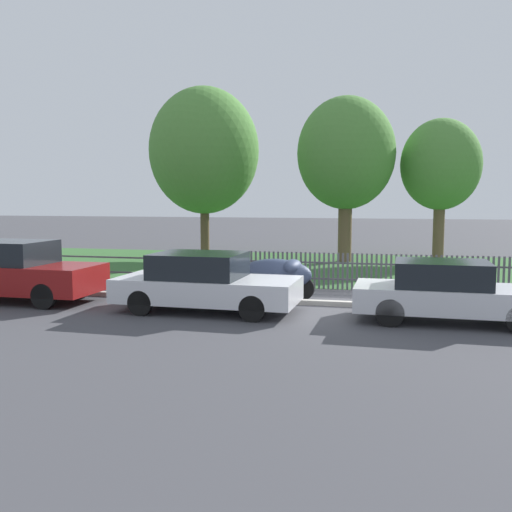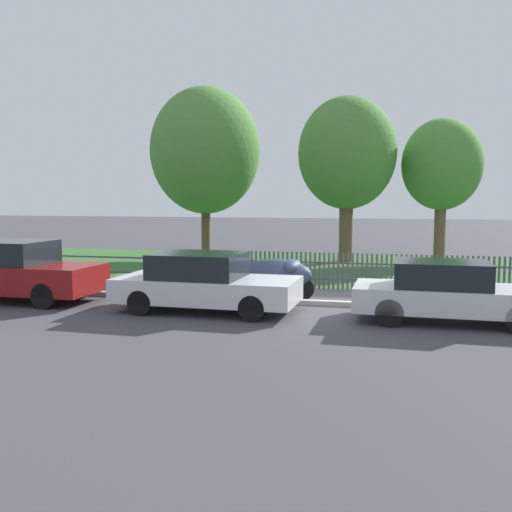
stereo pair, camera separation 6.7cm
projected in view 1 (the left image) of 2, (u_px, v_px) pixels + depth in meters
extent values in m
plane|color=#424247|center=(337.00, 307.00, 13.89)|extent=(120.00, 120.00, 0.00)
cube|color=#B2ADA3|center=(337.00, 303.00, 13.98)|extent=(38.55, 0.20, 0.12)
cube|color=#33602D|center=(355.00, 268.00, 21.45)|extent=(38.55, 10.36, 0.01)
cube|color=#4C4C51|center=(345.00, 279.00, 16.43)|extent=(38.55, 0.03, 0.05)
cube|color=#4C4C51|center=(345.00, 263.00, 16.38)|extent=(38.55, 0.03, 0.05)
cube|color=#4C4C51|center=(170.00, 266.00, 17.58)|extent=(0.06, 0.03, 1.07)
cube|color=#4C4C51|center=(175.00, 267.00, 17.54)|extent=(0.06, 0.03, 1.07)
cube|color=#4C4C51|center=(179.00, 267.00, 17.51)|extent=(0.06, 0.03, 1.07)
cube|color=#4C4C51|center=(183.00, 267.00, 17.48)|extent=(0.06, 0.03, 1.07)
cube|color=#4C4C51|center=(187.00, 267.00, 17.45)|extent=(0.06, 0.03, 1.07)
cube|color=#4C4C51|center=(191.00, 267.00, 17.42)|extent=(0.06, 0.03, 1.07)
cube|color=#4C4C51|center=(195.00, 267.00, 17.39)|extent=(0.06, 0.03, 1.07)
cube|color=#4C4C51|center=(200.00, 267.00, 17.36)|extent=(0.06, 0.03, 1.07)
cube|color=#4C4C51|center=(204.00, 267.00, 17.33)|extent=(0.06, 0.03, 1.07)
cube|color=#4C4C51|center=(208.00, 268.00, 17.30)|extent=(0.06, 0.03, 1.07)
cube|color=#4C4C51|center=(212.00, 268.00, 17.27)|extent=(0.06, 0.03, 1.07)
cube|color=#4C4C51|center=(217.00, 268.00, 17.24)|extent=(0.06, 0.03, 1.07)
cube|color=#4C4C51|center=(221.00, 268.00, 17.21)|extent=(0.06, 0.03, 1.07)
cube|color=#4C4C51|center=(225.00, 268.00, 17.18)|extent=(0.06, 0.03, 1.07)
cube|color=#4C4C51|center=(230.00, 268.00, 17.15)|extent=(0.06, 0.03, 1.07)
cube|color=#4C4C51|center=(234.00, 268.00, 17.12)|extent=(0.06, 0.03, 1.07)
cube|color=#4C4C51|center=(238.00, 268.00, 17.09)|extent=(0.06, 0.03, 1.07)
cube|color=#4C4C51|center=(243.00, 269.00, 17.06)|extent=(0.06, 0.03, 1.07)
cube|color=#4C4C51|center=(247.00, 269.00, 17.03)|extent=(0.06, 0.03, 1.07)
cube|color=#4C4C51|center=(251.00, 269.00, 17.00)|extent=(0.06, 0.03, 1.07)
cube|color=#4C4C51|center=(256.00, 269.00, 16.97)|extent=(0.06, 0.03, 1.07)
cube|color=#4C4C51|center=(260.00, 269.00, 16.94)|extent=(0.06, 0.03, 1.07)
cube|color=#4C4C51|center=(265.00, 269.00, 16.91)|extent=(0.06, 0.03, 1.07)
cube|color=#4C4C51|center=(269.00, 269.00, 16.88)|extent=(0.06, 0.03, 1.07)
cube|color=#4C4C51|center=(274.00, 269.00, 16.85)|extent=(0.06, 0.03, 1.07)
cube|color=#4C4C51|center=(278.00, 270.00, 16.82)|extent=(0.06, 0.03, 1.07)
cube|color=#4C4C51|center=(283.00, 270.00, 16.79)|extent=(0.06, 0.03, 1.07)
cube|color=#4C4C51|center=(287.00, 270.00, 16.76)|extent=(0.06, 0.03, 1.07)
cube|color=#4C4C51|center=(292.00, 270.00, 16.73)|extent=(0.06, 0.03, 1.07)
cube|color=#4C4C51|center=(296.00, 270.00, 16.70)|extent=(0.06, 0.03, 1.07)
cube|color=#4C4C51|center=(301.00, 270.00, 16.67)|extent=(0.06, 0.03, 1.07)
cube|color=#4C4C51|center=(305.00, 270.00, 16.64)|extent=(0.06, 0.03, 1.07)
cube|color=#4C4C51|center=(310.00, 270.00, 16.61)|extent=(0.06, 0.03, 1.07)
cube|color=#4C4C51|center=(315.00, 271.00, 16.58)|extent=(0.06, 0.03, 1.07)
cube|color=#4C4C51|center=(319.00, 271.00, 16.55)|extent=(0.06, 0.03, 1.07)
cube|color=#4C4C51|center=(324.00, 271.00, 16.52)|extent=(0.06, 0.03, 1.07)
cube|color=#4C4C51|center=(329.00, 271.00, 16.49)|extent=(0.06, 0.03, 1.07)
cube|color=#4C4C51|center=(333.00, 271.00, 16.46)|extent=(0.06, 0.03, 1.07)
cube|color=#4C4C51|center=(338.00, 271.00, 16.43)|extent=(0.06, 0.03, 1.07)
cube|color=#4C4C51|center=(343.00, 271.00, 16.40)|extent=(0.06, 0.03, 1.07)
cube|color=#4C4C51|center=(347.00, 272.00, 16.37)|extent=(0.06, 0.03, 1.07)
cube|color=#4C4C51|center=(352.00, 272.00, 16.34)|extent=(0.06, 0.03, 1.07)
cube|color=#4C4C51|center=(357.00, 272.00, 16.31)|extent=(0.06, 0.03, 1.07)
cube|color=#4C4C51|center=(362.00, 272.00, 16.27)|extent=(0.06, 0.03, 1.07)
cube|color=#4C4C51|center=(367.00, 272.00, 16.24)|extent=(0.06, 0.03, 1.07)
cube|color=#4C4C51|center=(371.00, 272.00, 16.21)|extent=(0.06, 0.03, 1.07)
cube|color=#4C4C51|center=(376.00, 272.00, 16.18)|extent=(0.06, 0.03, 1.07)
cube|color=#4C4C51|center=(381.00, 272.00, 16.15)|extent=(0.06, 0.03, 1.07)
cube|color=#4C4C51|center=(386.00, 273.00, 16.12)|extent=(0.06, 0.03, 1.07)
cube|color=#4C4C51|center=(391.00, 273.00, 16.09)|extent=(0.06, 0.03, 1.07)
cube|color=#4C4C51|center=(396.00, 273.00, 16.06)|extent=(0.06, 0.03, 1.07)
cube|color=#4C4C51|center=(401.00, 273.00, 16.03)|extent=(0.06, 0.03, 1.07)
cube|color=#4C4C51|center=(406.00, 273.00, 16.00)|extent=(0.06, 0.03, 1.07)
cube|color=#4C4C51|center=(411.00, 273.00, 15.97)|extent=(0.06, 0.03, 1.07)
cube|color=#4C4C51|center=(416.00, 273.00, 15.94)|extent=(0.06, 0.03, 1.07)
cube|color=#4C4C51|center=(421.00, 274.00, 15.91)|extent=(0.06, 0.03, 1.07)
cube|color=#4C4C51|center=(426.00, 274.00, 15.88)|extent=(0.06, 0.03, 1.07)
cube|color=#4C4C51|center=(431.00, 274.00, 15.85)|extent=(0.06, 0.03, 1.07)
cube|color=#4C4C51|center=(436.00, 274.00, 15.82)|extent=(0.06, 0.03, 1.07)
cube|color=#4C4C51|center=(441.00, 274.00, 15.79)|extent=(0.06, 0.03, 1.07)
cube|color=#4C4C51|center=(446.00, 274.00, 15.76)|extent=(0.06, 0.03, 1.07)
cube|color=#4C4C51|center=(451.00, 275.00, 15.73)|extent=(0.06, 0.03, 1.07)
cube|color=#4C4C51|center=(456.00, 275.00, 15.70)|extent=(0.06, 0.03, 1.07)
cube|color=#4C4C51|center=(462.00, 275.00, 15.67)|extent=(0.06, 0.03, 1.07)
cube|color=#4C4C51|center=(467.00, 275.00, 15.64)|extent=(0.06, 0.03, 1.07)
cube|color=#4C4C51|center=(472.00, 275.00, 15.61)|extent=(0.06, 0.03, 1.07)
cube|color=#4C4C51|center=(477.00, 275.00, 15.58)|extent=(0.06, 0.03, 1.07)
cube|color=#4C4C51|center=(483.00, 275.00, 15.55)|extent=(0.06, 0.03, 1.07)
cube|color=#4C4C51|center=(488.00, 276.00, 15.52)|extent=(0.06, 0.03, 1.07)
cube|color=#4C4C51|center=(493.00, 276.00, 15.49)|extent=(0.06, 0.03, 1.07)
cube|color=#4C4C51|center=(498.00, 276.00, 15.46)|extent=(0.06, 0.03, 1.07)
cube|color=#4C4C51|center=(504.00, 276.00, 15.43)|extent=(0.06, 0.03, 1.07)
cube|color=#4C4C51|center=(509.00, 276.00, 15.40)|extent=(0.06, 0.03, 1.07)
cube|color=maroon|center=(16.00, 277.00, 14.62)|extent=(4.38, 1.86, 0.69)
cube|color=black|center=(8.00, 252.00, 14.60)|extent=(2.11, 1.65, 0.59)
cylinder|color=black|center=(81.00, 286.00, 15.12)|extent=(0.62, 0.15, 0.62)
cylinder|color=black|center=(43.00, 296.00, 13.53)|extent=(0.62, 0.15, 0.62)
cube|color=silver|center=(208.00, 289.00, 13.28)|extent=(4.26, 1.97, 0.55)
cube|color=black|center=(199.00, 265.00, 13.28)|extent=(2.06, 1.73, 0.57)
cylinder|color=black|center=(270.00, 295.00, 13.81)|extent=(0.58, 0.16, 0.58)
cylinder|color=black|center=(252.00, 309.00, 12.16)|extent=(0.58, 0.16, 0.58)
cylinder|color=black|center=(170.00, 291.00, 14.46)|extent=(0.58, 0.16, 0.58)
cylinder|color=black|center=(140.00, 303.00, 12.81)|extent=(0.58, 0.16, 0.58)
cube|color=silver|center=(451.00, 299.00, 12.11)|extent=(4.05, 1.77, 0.52)
cube|color=black|center=(442.00, 274.00, 12.10)|extent=(1.96, 1.55, 0.54)
cylinder|color=black|center=(507.00, 305.00, 12.56)|extent=(0.59, 0.15, 0.59)
cylinder|color=black|center=(391.00, 300.00, 13.17)|extent=(0.59, 0.15, 0.59)
cylinder|color=black|center=(390.00, 313.00, 11.69)|extent=(0.59, 0.15, 0.59)
cylinder|color=black|center=(303.00, 288.00, 14.77)|extent=(0.61, 0.13, 0.61)
cylinder|color=black|center=(249.00, 286.00, 15.17)|extent=(0.61, 0.13, 0.61)
ellipsoid|color=#2D3851|center=(275.00, 274.00, 14.93)|extent=(1.97, 0.85, 0.82)
ellipsoid|color=#2D3851|center=(293.00, 266.00, 14.78)|extent=(0.50, 0.96, 0.38)
cylinder|color=brown|center=(205.00, 222.00, 24.53)|extent=(0.38, 0.38, 3.16)
ellipsoid|color=#4C8438|center=(204.00, 151.00, 24.21)|extent=(4.66, 4.66, 5.36)
cylinder|color=brown|center=(345.00, 223.00, 23.52)|extent=(0.56, 0.56, 3.20)
ellipsoid|color=#4C8438|center=(346.00, 153.00, 23.23)|extent=(3.99, 3.99, 4.58)
cylinder|color=brown|center=(439.00, 226.00, 23.49)|extent=(0.46, 0.46, 2.98)
ellipsoid|color=#4C8438|center=(441.00, 164.00, 23.23)|extent=(3.23, 3.23, 3.72)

